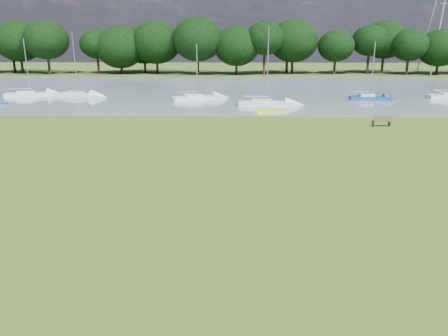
{
  "coord_description": "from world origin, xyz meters",
  "views": [
    {
      "loc": [
        -1.38,
        -22.39,
        8.04
      ],
      "look_at": [
        -1.78,
        -2.0,
        1.78
      ],
      "focal_mm": 35.0,
      "sensor_mm": 36.0,
      "label": 1
    }
  ],
  "objects_px": {
    "sailboat_1": "(77,94)",
    "sailboat_4": "(30,93)",
    "riverbank_bench": "(382,121)",
    "sailboat_8": "(197,97)",
    "sailboat_7": "(370,97)",
    "kayak": "(269,111)",
    "sailboat_2": "(266,102)"
  },
  "relations": [
    {
      "from": "kayak",
      "to": "sailboat_8",
      "type": "bearing_deg",
      "value": 124.46
    },
    {
      "from": "sailboat_1",
      "to": "sailboat_7",
      "type": "xyz_separation_m",
      "value": [
        38.02,
        -2.21,
        0.05
      ]
    },
    {
      "from": "riverbank_bench",
      "to": "sailboat_2",
      "type": "distance_m",
      "value": 15.1
    },
    {
      "from": "riverbank_bench",
      "to": "sailboat_1",
      "type": "height_order",
      "value": "sailboat_1"
    },
    {
      "from": "sailboat_1",
      "to": "sailboat_8",
      "type": "relative_size",
      "value": 1.21
    },
    {
      "from": "sailboat_2",
      "to": "riverbank_bench",
      "type": "bearing_deg",
      "value": -47.96
    },
    {
      "from": "sailboat_2",
      "to": "sailboat_7",
      "type": "height_order",
      "value": "sailboat_2"
    },
    {
      "from": "riverbank_bench",
      "to": "kayak",
      "type": "relative_size",
      "value": 0.6
    },
    {
      "from": "sailboat_2",
      "to": "sailboat_4",
      "type": "relative_size",
      "value": 1.18
    },
    {
      "from": "kayak",
      "to": "sailboat_1",
      "type": "height_order",
      "value": "sailboat_1"
    },
    {
      "from": "riverbank_bench",
      "to": "sailboat_2",
      "type": "bearing_deg",
      "value": 124.3
    },
    {
      "from": "sailboat_2",
      "to": "sailboat_8",
      "type": "relative_size",
      "value": 1.29
    },
    {
      "from": "sailboat_4",
      "to": "sailboat_1",
      "type": "bearing_deg",
      "value": -21.5
    },
    {
      "from": "kayak",
      "to": "sailboat_2",
      "type": "height_order",
      "value": "sailboat_2"
    },
    {
      "from": "kayak",
      "to": "sailboat_1",
      "type": "bearing_deg",
      "value": 145.61
    },
    {
      "from": "sailboat_2",
      "to": "sailboat_8",
      "type": "distance_m",
      "value": 9.5
    },
    {
      "from": "riverbank_bench",
      "to": "sailboat_7",
      "type": "height_order",
      "value": "sailboat_7"
    },
    {
      "from": "kayak",
      "to": "sailboat_1",
      "type": "xyz_separation_m",
      "value": [
        -24.61,
        11.56,
        0.25
      ]
    },
    {
      "from": "riverbank_bench",
      "to": "sailboat_4",
      "type": "xyz_separation_m",
      "value": [
        -40.79,
        19.12,
        -0.05
      ]
    },
    {
      "from": "sailboat_4",
      "to": "sailboat_7",
      "type": "height_order",
      "value": "sailboat_4"
    },
    {
      "from": "sailboat_7",
      "to": "kayak",
      "type": "bearing_deg",
      "value": -142.83
    },
    {
      "from": "sailboat_7",
      "to": "sailboat_8",
      "type": "relative_size",
      "value": 1.05
    },
    {
      "from": "sailboat_4",
      "to": "sailboat_8",
      "type": "xyz_separation_m",
      "value": [
        22.74,
        -3.08,
        0.01
      ]
    },
    {
      "from": "sailboat_1",
      "to": "sailboat_4",
      "type": "height_order",
      "value": "sailboat_1"
    },
    {
      "from": "sailboat_4",
      "to": "kayak",
      "type": "bearing_deg",
      "value": -39.25
    },
    {
      "from": "sailboat_2",
      "to": "sailboat_4",
      "type": "bearing_deg",
      "value": 168.72
    },
    {
      "from": "sailboat_1",
      "to": "sailboat_7",
      "type": "distance_m",
      "value": 38.08
    },
    {
      "from": "riverbank_bench",
      "to": "kayak",
      "type": "bearing_deg",
      "value": 137.73
    },
    {
      "from": "sailboat_2",
      "to": "sailboat_7",
      "type": "relative_size",
      "value": 1.22
    },
    {
      "from": "sailboat_7",
      "to": "sailboat_8",
      "type": "bearing_deg",
      "value": -176.4
    },
    {
      "from": "sailboat_7",
      "to": "sailboat_8",
      "type": "height_order",
      "value": "sailboat_7"
    },
    {
      "from": "riverbank_bench",
      "to": "sailboat_8",
      "type": "distance_m",
      "value": 24.15
    }
  ]
}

